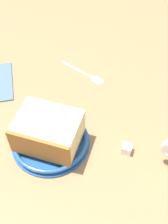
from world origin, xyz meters
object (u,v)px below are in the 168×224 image
at_px(sugar_cube, 127,149).
at_px(teaspoon, 91,76).
at_px(cake_slice, 48,132).
at_px(small_plate, 51,141).

bearing_deg(sugar_cube, teaspoon, 89.61).
distance_m(cake_slice, teaspoon, 0.19).
distance_m(small_plate, cake_slice, 0.03).
distance_m(small_plate, sugar_cube, 0.13).
height_order(small_plate, cake_slice, cake_slice).
relative_size(cake_slice, sugar_cube, 7.80).
bearing_deg(teaspoon, small_plate, -130.34).
distance_m(small_plate, teaspoon, 0.19).
bearing_deg(teaspoon, sugar_cube, -90.39).
bearing_deg(sugar_cube, cake_slice, 156.50).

